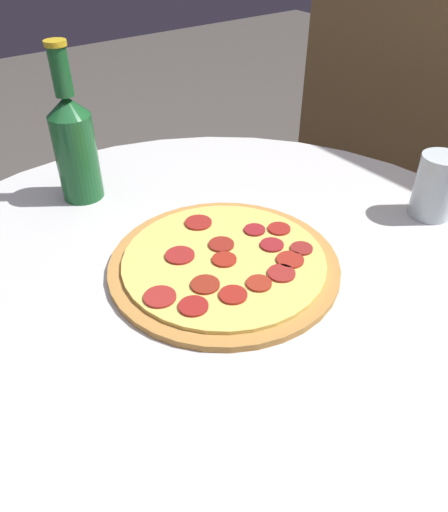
# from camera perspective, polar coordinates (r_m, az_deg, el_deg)

# --- Properties ---
(table) EXTENTS (1.03, 1.03, 0.69)m
(table) POSITION_cam_1_polar(r_m,az_deg,el_deg) (0.79, -0.84, -12.07)
(table) COLOR silver
(table) RESTS_ON ground_plane
(pizza) EXTENTS (0.33, 0.33, 0.02)m
(pizza) POSITION_cam_1_polar(r_m,az_deg,el_deg) (0.72, 0.04, -0.79)
(pizza) COLOR #B77F3D
(pizza) RESTS_ON table
(beer_bottle) EXTENTS (0.07, 0.07, 0.26)m
(beer_bottle) POSITION_cam_1_polar(r_m,az_deg,el_deg) (0.88, -16.74, 12.24)
(beer_bottle) COLOR #195628
(beer_bottle) RESTS_ON table
(drinking_glass) EXTENTS (0.07, 0.07, 0.11)m
(drinking_glass) POSITION_cam_1_polar(r_m,az_deg,el_deg) (0.88, 23.05, 7.33)
(drinking_glass) COLOR silver
(drinking_glass) RESTS_ON table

